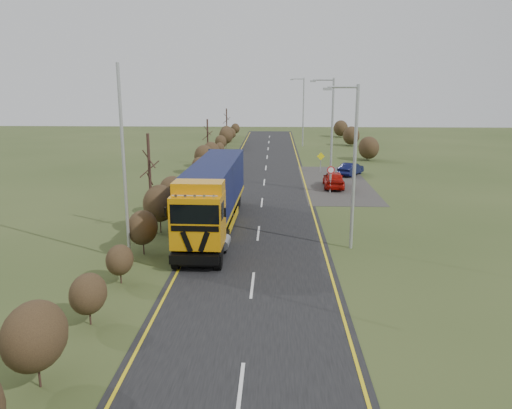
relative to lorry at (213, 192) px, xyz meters
The scene contains 14 objects.
ground 6.01m from the lorry, 59.50° to the right, with size 160.00×160.00×0.00m, color #31411B.
road 6.40m from the lorry, 61.91° to the left, with size 8.00×120.00×0.02m, color black.
layby 18.02m from the lorry, 58.62° to the left, with size 6.00×18.00×0.02m, color #2E2B29.
lane_markings 6.15m from the lorry, 60.46° to the left, with size 7.52×116.00×0.01m.
hedgerow 4.55m from the lorry, 135.49° to the left, with size 2.24×102.04×6.05m.
lorry is the anchor object (origin of this frame).
car_red_hatchback 15.94m from the lorry, 55.80° to the left, with size 1.74×4.33×1.48m, color #A40F08.
car_blue_sedan 22.45m from the lorry, 59.67° to the left, with size 1.31×3.75×1.24m, color black.
streetlight_near 8.92m from the lorry, 22.59° to the right, with size 1.89×0.18×8.86m.
streetlight_mid 14.32m from the lorry, 53.85° to the left, with size 1.98×0.19×9.31m.
streetlight_far 43.27m from the lorry, 79.84° to the left, with size 2.04×0.19×9.63m.
left_pole 7.23m from the lorry, 123.24° to the right, with size 0.16×0.16×9.87m, color #A4A7AA.
speed_sign 13.92m from the lorry, 52.80° to the left, with size 0.62×0.10×2.23m.
warning_board 22.37m from the lorry, 67.84° to the left, with size 0.79×0.11×2.08m.
Camera 1 is at (0.97, -25.06, 8.93)m, focal length 35.00 mm.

